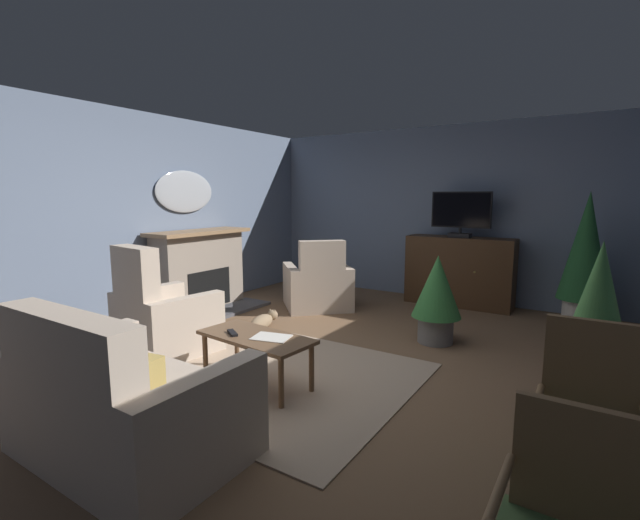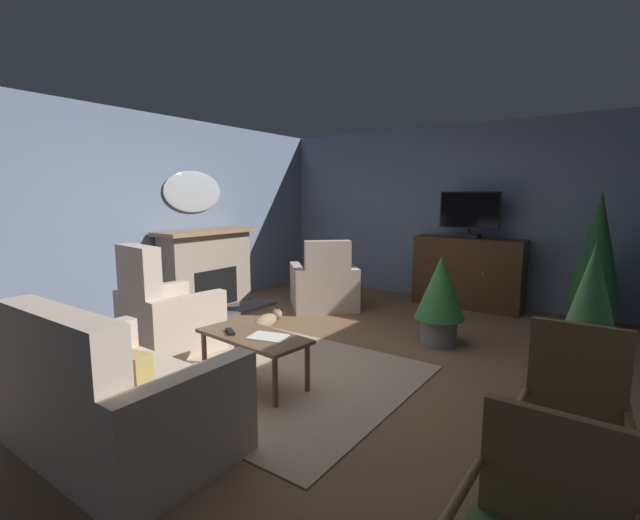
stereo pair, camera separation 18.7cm
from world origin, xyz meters
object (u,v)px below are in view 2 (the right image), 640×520
at_px(fireplace, 208,272).
at_px(potted_plant_tall_palm_by_window, 586,356).
at_px(wall_mirror_oval, 193,192).
at_px(television, 469,213).
at_px(side_chair_far_end, 570,442).
at_px(tv_cabinet, 468,274).
at_px(tv_remote, 230,332).
at_px(armchair_angled_to_table, 166,318).
at_px(cat, 267,321).
at_px(potted_plant_on_hearth_side, 597,255).
at_px(potted_plant_small_fern_corner, 440,295).
at_px(coffee_table, 253,341).
at_px(folded_newspaper, 268,337).
at_px(armchair_beside_cabinet, 324,286).
at_px(sofa_floral, 116,402).

xyz_separation_m(fireplace, potted_plant_tall_palm_by_window, (4.66, -1.32, 0.19)).
distance_m(wall_mirror_oval, potted_plant_tall_palm_by_window, 5.17).
bearing_deg(television, side_chair_far_end, -67.69).
distance_m(tv_cabinet, tv_remote, 3.87).
distance_m(armchair_angled_to_table, cat, 1.25).
relative_size(potted_plant_on_hearth_side, cat, 2.24).
distance_m(armchair_angled_to_table, side_chair_far_end, 3.73).
bearing_deg(side_chair_far_end, fireplace, 157.10).
distance_m(television, potted_plant_small_fern_corner, 1.93).
bearing_deg(potted_plant_small_fern_corner, potted_plant_on_hearth_side, 50.39).
distance_m(fireplace, side_chair_far_end, 5.05).
height_order(fireplace, potted_plant_small_fern_corner, fireplace).
xyz_separation_m(wall_mirror_oval, coffee_table, (2.54, -1.47, -1.26)).
bearing_deg(tv_cabinet, potted_plant_on_hearth_side, -7.89).
distance_m(tv_cabinet, folded_newspaper, 3.70).
height_order(tv_remote, potted_plant_on_hearth_side, potted_plant_on_hearth_side).
bearing_deg(tv_cabinet, side_chair_far_end, -67.94).
height_order(coffee_table, potted_plant_tall_palm_by_window, potted_plant_tall_palm_by_window).
bearing_deg(fireplace, wall_mirror_oval, 180.00).
bearing_deg(cat, fireplace, 170.46).
height_order(armchair_angled_to_table, potted_plant_on_hearth_side, potted_plant_on_hearth_side).
bearing_deg(armchair_angled_to_table, potted_plant_tall_palm_by_window, 1.11).
bearing_deg(armchair_beside_cabinet, fireplace, -143.34).
height_order(wall_mirror_oval, potted_plant_small_fern_corner, wall_mirror_oval).
relative_size(coffee_table, potted_plant_tall_palm_by_window, 0.77).
relative_size(armchair_beside_cabinet, side_chair_far_end, 1.22).
distance_m(coffee_table, potted_plant_small_fern_corner, 2.11).
bearing_deg(sofa_floral, potted_plant_tall_palm_by_window, 29.92).
relative_size(sofa_floral, potted_plant_tall_palm_by_window, 1.05).
relative_size(fireplace, armchair_angled_to_table, 1.37).
bearing_deg(television, armchair_angled_to_table, -119.20).
height_order(tv_remote, folded_newspaper, tv_remote).
bearing_deg(potted_plant_tall_palm_by_window, armchair_angled_to_table, -178.89).
xyz_separation_m(armchair_beside_cabinet, potted_plant_small_fern_corner, (1.90, -0.55, 0.23)).
height_order(television, armchair_angled_to_table, television).
distance_m(fireplace, wall_mirror_oval, 1.14).
xyz_separation_m(wall_mirror_oval, armchair_angled_to_table, (1.22, -1.39, -1.30)).
xyz_separation_m(wall_mirror_oval, folded_newspaper, (2.68, -1.45, -1.21)).
bearing_deg(cat, potted_plant_on_hearth_side, 34.61).
height_order(potted_plant_small_fern_corner, potted_plant_tall_palm_by_window, potted_plant_tall_palm_by_window).
xyz_separation_m(coffee_table, cat, (-0.99, 1.25, -0.29)).
height_order(tv_cabinet, coffee_table, tv_cabinet).
distance_m(sofa_floral, potted_plant_tall_palm_by_window, 2.76).
bearing_deg(cat, armchair_beside_cabinet, 89.39).
bearing_deg(cat, sofa_floral, -68.16).
height_order(coffee_table, potted_plant_small_fern_corner, potted_plant_small_fern_corner).
distance_m(tv_cabinet, television, 0.87).
height_order(sofa_floral, potted_plant_small_fern_corner, sofa_floral).
relative_size(tv_cabinet, armchair_beside_cabinet, 1.20).
distance_m(television, potted_plant_on_hearth_side, 1.62).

